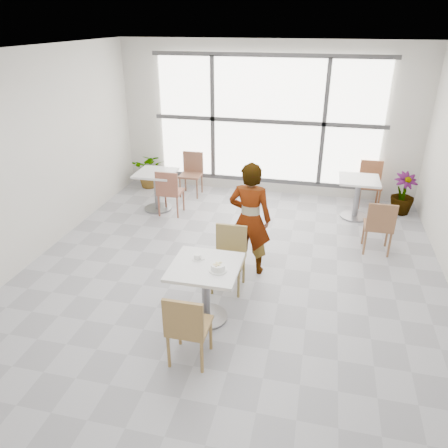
% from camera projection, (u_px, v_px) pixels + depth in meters
% --- Properties ---
extents(floor, '(7.00, 7.00, 0.00)m').
position_uv_depth(floor, '(229.00, 278.00, 6.10)').
color(floor, '#9E9EA5').
rests_on(floor, ground).
extents(ceiling, '(7.00, 7.00, 0.00)m').
position_uv_depth(ceiling, '(230.00, 52.00, 4.80)').
color(ceiling, white).
rests_on(ceiling, ground).
extents(wall_back, '(6.00, 0.00, 6.00)m').
position_uv_depth(wall_back, '(267.00, 120.00, 8.52)').
color(wall_back, silver).
rests_on(wall_back, ground).
extents(wall_front, '(6.00, 0.00, 6.00)m').
position_uv_depth(wall_front, '(93.00, 387.00, 2.38)').
color(wall_front, silver).
rests_on(wall_front, ground).
extents(wall_left, '(0.00, 7.00, 7.00)m').
position_uv_depth(wall_left, '(22.00, 162.00, 6.06)').
color(wall_left, silver).
rests_on(wall_left, ground).
extents(window, '(4.60, 0.07, 2.52)m').
position_uv_depth(window, '(267.00, 121.00, 8.46)').
color(window, white).
rests_on(window, ground).
extents(main_table, '(0.80, 0.80, 0.75)m').
position_uv_depth(main_table, '(206.00, 282.00, 5.08)').
color(main_table, silver).
rests_on(main_table, ground).
extents(chair_near, '(0.42, 0.42, 0.87)m').
position_uv_depth(chair_near, '(187.00, 325.00, 4.40)').
color(chair_near, '#9D7742').
rests_on(chair_near, ground).
extents(chair_far, '(0.42, 0.42, 0.87)m').
position_uv_depth(chair_far, '(230.00, 253.00, 5.74)').
color(chair_far, '#988048').
rests_on(chair_far, ground).
extents(oatmeal_bowl, '(0.21, 0.21, 0.09)m').
position_uv_depth(oatmeal_bowl, '(218.00, 267.00, 4.86)').
color(oatmeal_bowl, white).
rests_on(oatmeal_bowl, main_table).
extents(coffee_cup, '(0.16, 0.13, 0.07)m').
position_uv_depth(coffee_cup, '(197.00, 257.00, 5.09)').
color(coffee_cup, white).
rests_on(coffee_cup, main_table).
extents(person, '(0.61, 0.41, 1.64)m').
position_uv_depth(person, '(250.00, 219.00, 5.96)').
color(person, black).
rests_on(person, ground).
extents(bg_table_left, '(0.70, 0.70, 0.75)m').
position_uv_depth(bg_table_left, '(156.00, 185.00, 8.10)').
color(bg_table_left, silver).
rests_on(bg_table_left, ground).
extents(bg_table_right, '(0.70, 0.70, 0.75)m').
position_uv_depth(bg_table_right, '(358.00, 193.00, 7.77)').
color(bg_table_right, white).
rests_on(bg_table_right, ground).
extents(bg_chair_left_near, '(0.42, 0.42, 0.87)m').
position_uv_depth(bg_chair_left_near, '(169.00, 190.00, 7.84)').
color(bg_chair_left_near, '#915440').
rests_on(bg_chair_left_near, ground).
extents(bg_chair_left_far, '(0.42, 0.42, 0.87)m').
position_uv_depth(bg_chair_left_far, '(192.00, 171.00, 8.83)').
color(bg_chair_left_far, brown).
rests_on(bg_chair_left_far, ground).
extents(bg_chair_right_near, '(0.42, 0.42, 0.87)m').
position_uv_depth(bg_chair_right_near, '(379.00, 224.00, 6.55)').
color(bg_chair_right_near, brown).
rests_on(bg_chair_right_near, ground).
extents(bg_chair_right_far, '(0.42, 0.42, 0.87)m').
position_uv_depth(bg_chair_right_far, '(370.00, 181.00, 8.30)').
color(bg_chair_right_far, '#995A37').
rests_on(bg_chair_right_far, ground).
extents(plant_left, '(0.74, 0.66, 0.76)m').
position_uv_depth(plant_left, '(150.00, 170.00, 9.24)').
color(plant_left, '#3C7B36').
rests_on(plant_left, ground).
extents(plant_right, '(0.56, 0.56, 0.78)m').
position_uv_depth(plant_right, '(403.00, 194.00, 7.98)').
color(plant_right, '#49753B').
rests_on(plant_right, ground).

